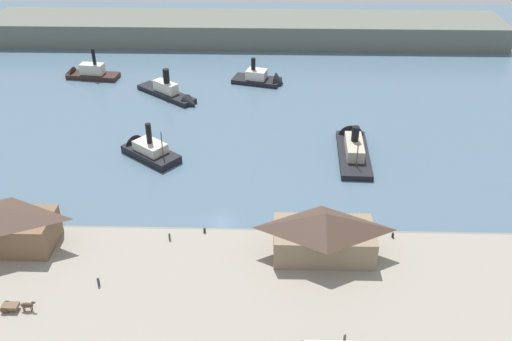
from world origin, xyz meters
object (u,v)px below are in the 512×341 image
object	(u,v)px
pedestrian_walking_east	(98,282)
ferry_moored_east	(264,79)
pedestrian_near_west_shed	(345,338)
ferry_approaching_east	(172,94)
mooring_post_center_west	(393,235)
mooring_post_center_east	(205,230)
ferry_shed_customs_shed	(324,233)
horse_cart	(17,306)
ferry_mid_harbor	(87,73)
ferry_near_quay	(146,149)
ferry_approaching_west	(353,145)
pedestrian_by_tram	(169,236)

from	to	relation	value
pedestrian_walking_east	ferry_moored_east	size ratio (longest dim) A/B	0.11
pedestrian_near_west_shed	ferry_approaching_east	xyz separation A→B (m)	(-38.97, 88.37, -0.50)
mooring_post_center_west	mooring_post_center_east	size ratio (longest dim) A/B	1.00
ferry_approaching_east	ferry_shed_customs_shed	bearing A→B (deg)	-61.37
horse_cart	ferry_moored_east	xyz separation A→B (m)	(36.65, 95.21, -0.92)
ferry_mid_harbor	pedestrian_walking_east	bearing A→B (deg)	-72.93
ferry_shed_customs_shed	horse_cart	world-z (taller)	ferry_shed_customs_shed
ferry_near_quay	ferry_moored_east	bearing A→B (deg)	58.85
ferry_moored_east	ferry_approaching_west	size ratio (longest dim) A/B	0.70
mooring_post_center_east	ferry_approaching_east	bearing A→B (deg)	104.14
pedestrian_by_tram	ferry_approaching_east	world-z (taller)	ferry_approaching_east
horse_cart	ferry_approaching_west	distance (m)	80.10
horse_cart	ferry_moored_east	world-z (taller)	ferry_moored_east
ferry_shed_customs_shed	horse_cart	bearing A→B (deg)	-162.52
pedestrian_by_tram	mooring_post_center_east	size ratio (longest dim) A/B	1.73
ferry_approaching_east	ferry_moored_east	bearing A→B (deg)	24.69
pedestrian_near_west_shed	pedestrian_walking_east	bearing A→B (deg)	164.46
horse_cart	ferry_approaching_west	xyz separation A→B (m)	(58.28, 54.95, -0.89)
pedestrian_near_west_shed	ferry_shed_customs_shed	bearing A→B (deg)	94.88
horse_cart	ferry_moored_east	distance (m)	102.02
pedestrian_walking_east	ferry_near_quay	xyz separation A→B (m)	(-1.12, 45.22, -0.52)
pedestrian_walking_east	ferry_approaching_east	size ratio (longest dim) A/B	0.09
pedestrian_near_west_shed	horse_cart	bearing A→B (deg)	174.37
mooring_post_center_east	pedestrian_near_west_shed	bearing A→B (deg)	-47.75
pedestrian_by_tram	mooring_post_center_east	xyz separation A→B (m)	(6.11, 2.34, -0.26)
ferry_near_quay	ferry_approaching_west	world-z (taller)	ferry_near_quay
mooring_post_center_west	pedestrian_walking_east	bearing A→B (deg)	-164.34
ferry_moored_east	ferry_approaching_west	distance (m)	45.71
ferry_moored_east	pedestrian_by_tram	bearing A→B (deg)	-101.63
pedestrian_walking_east	mooring_post_center_east	xyz separation A→B (m)	(15.79, 14.63, -0.34)
ferry_moored_east	ferry_approaching_east	size ratio (longest dim) A/B	0.83
horse_cart	pedestrian_walking_east	distance (m)	12.57
horse_cart	ferry_mid_harbor	bearing A→B (deg)	99.96
horse_cart	ferry_approaching_west	size ratio (longest dim) A/B	0.23
mooring_post_center_east	ferry_moored_east	size ratio (longest dim) A/B	0.05
ferry_near_quay	horse_cart	bearing A→B (deg)	-101.06
ferry_shed_customs_shed	horse_cart	xyz separation A→B (m)	(-48.30, -15.21, -3.37)
pedestrian_walking_east	mooring_post_center_west	bearing A→B (deg)	15.66
mooring_post_center_east	ferry_moored_east	bearing A→B (deg)	82.57
mooring_post_center_west	mooring_post_center_east	xyz separation A→B (m)	(-34.54, 0.52, 0.00)
pedestrian_near_west_shed	ferry_approaching_east	size ratio (longest dim) A/B	0.08
pedestrian_walking_east	ferry_moored_east	bearing A→B (deg)	74.04
mooring_post_center_east	ferry_approaching_east	distance (m)	64.89
ferry_moored_east	ferry_mid_harbor	distance (m)	53.96
horse_cart	ferry_approaching_east	distance (m)	84.17
pedestrian_by_tram	pedestrian_walking_east	bearing A→B (deg)	-128.24
horse_cart	pedestrian_walking_east	xyz separation A→B (m)	(11.11, 5.89, -0.13)
ferry_shed_customs_shed	pedestrian_by_tram	xyz separation A→B (m)	(-27.50, 2.96, -3.59)
ferry_approaching_west	ferry_approaching_east	world-z (taller)	ferry_approaching_east
pedestrian_near_west_shed	ferry_mid_harbor	world-z (taller)	ferry_mid_harbor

